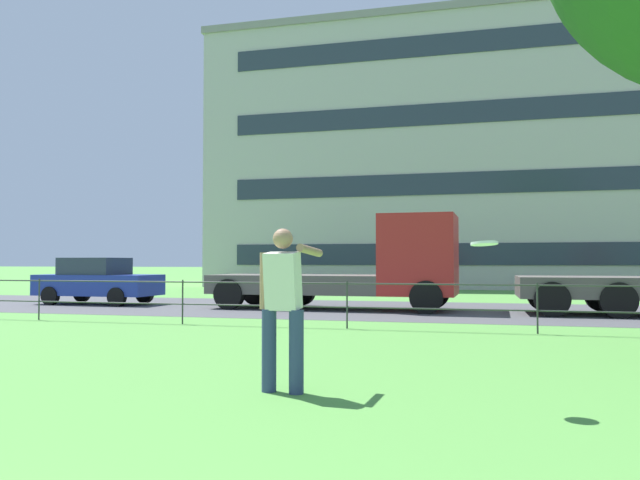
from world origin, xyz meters
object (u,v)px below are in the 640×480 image
(person_thrower, at_px, (283,303))
(frisbee, at_px, (484,243))
(flatbed_truck_right, at_px, (369,268))
(apartment_building_background, at_px, (446,163))
(car_blue_left, at_px, (98,281))

(person_thrower, relative_size, frisbee, 4.80)
(flatbed_truck_right, bearing_deg, person_thrower, -84.37)
(flatbed_truck_right, distance_m, apartment_building_background, 21.03)
(frisbee, distance_m, flatbed_truck_right, 12.25)
(person_thrower, distance_m, flatbed_truck_right, 11.79)
(person_thrower, distance_m, apartment_building_background, 32.45)
(person_thrower, relative_size, car_blue_left, 0.44)
(car_blue_left, relative_size, apartment_building_background, 0.15)
(frisbee, bearing_deg, apartment_building_background, 93.88)
(flatbed_truck_right, relative_size, apartment_building_background, 0.28)
(flatbed_truck_right, bearing_deg, car_blue_left, 179.61)
(flatbed_truck_right, bearing_deg, frisbee, -74.48)
(car_blue_left, height_order, apartment_building_background, apartment_building_background)
(frisbee, xyz_separation_m, apartment_building_background, (-2.16, 31.88, 5.75))
(apartment_building_background, bearing_deg, person_thrower, -89.93)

